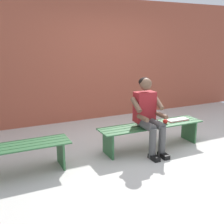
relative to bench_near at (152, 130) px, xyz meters
The scene contains 7 objects.
ground_plane 1.58m from the bench_near, 40.37° to the left, with size 10.00×7.00×0.04m, color beige.
brick_wall 2.50m from the bench_near, 77.33° to the right, with size 9.50×0.24×2.69m, color #9E4C38.
bench_near is the anchor object (origin of this frame).
bench_far 2.35m from the bench_near, ahead, with size 1.76×0.44×0.42m.
person_seated 0.38m from the bench_near, 34.28° to the left, with size 0.50×0.69×1.23m.
apple 0.27m from the bench_near, 161.50° to the left, with size 0.08×0.08×0.08m, color red.
book_open 0.55m from the bench_near, behind, with size 0.41×0.16×0.02m.
Camera 1 is at (2.54, 3.71, 1.83)m, focal length 44.05 mm.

